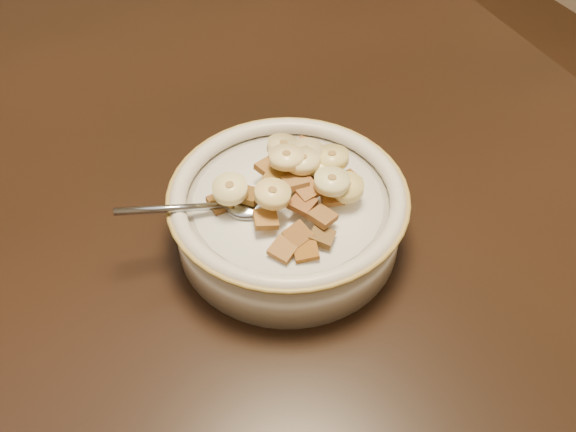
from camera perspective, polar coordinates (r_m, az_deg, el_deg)
name	(u,v)px	position (r m, az deg, el deg)	size (l,w,h in m)	color
cereal_bowl	(288,220)	(0.60, 0.00, -0.33)	(0.21, 0.21, 0.05)	beige
milk	(288,201)	(0.58, 0.00, 1.34)	(0.17, 0.17, 0.00)	white
spoon	(252,204)	(0.57, -3.24, 1.09)	(0.04, 0.05, 0.01)	gray
cereal_square_0	(307,190)	(0.56, 1.67, 2.33)	(0.02, 0.02, 0.01)	#9A6535
cereal_square_1	(298,235)	(0.54, 0.91, -1.73)	(0.02, 0.02, 0.01)	brown
cereal_square_2	(275,179)	(0.57, -1.13, 3.34)	(0.02, 0.02, 0.01)	brown
cereal_square_3	(293,168)	(0.58, 0.40, 4.26)	(0.02, 0.02, 0.01)	brown
cereal_square_4	(249,195)	(0.57, -3.47, 1.84)	(0.02, 0.02, 0.01)	brown
cereal_square_5	(302,204)	(0.55, 1.29, 1.10)	(0.02, 0.02, 0.01)	brown
cereal_square_6	(307,146)	(0.62, 1.66, 6.25)	(0.02, 0.02, 0.01)	#985320
cereal_square_7	(315,171)	(0.58, 2.44, 3.99)	(0.02, 0.02, 0.01)	brown
cereal_square_8	(332,195)	(0.57, 3.93, 1.84)	(0.02, 0.02, 0.01)	brown
cereal_square_9	(322,216)	(0.55, 3.07, -0.04)	(0.02, 0.02, 0.01)	brown
cereal_square_10	(283,249)	(0.53, -0.43, -2.99)	(0.02, 0.02, 0.01)	olive
cereal_square_11	(295,182)	(0.56, 0.63, 3.03)	(0.02, 0.02, 0.01)	brown
cereal_square_12	(348,180)	(0.59, 5.33, 3.17)	(0.02, 0.02, 0.01)	brown
cereal_square_13	(269,168)	(0.58, -1.69, 4.33)	(0.02, 0.02, 0.01)	olive
cereal_square_14	(317,166)	(0.59, 2.57, 4.48)	(0.02, 0.02, 0.01)	brown
cereal_square_15	(266,219)	(0.54, -1.99, -0.31)	(0.02, 0.02, 0.01)	olive
cereal_square_16	(225,199)	(0.57, -5.65, 1.51)	(0.02, 0.02, 0.01)	#88601C
cereal_square_17	(322,237)	(0.54, 3.04, -1.83)	(0.02, 0.02, 0.01)	brown
cereal_square_18	(303,167)	(0.58, 1.35, 4.39)	(0.02, 0.02, 0.01)	brown
cereal_square_19	(287,147)	(0.62, -0.07, 6.13)	(0.02, 0.02, 0.01)	#985A25
cereal_square_20	(303,170)	(0.58, 1.35, 4.11)	(0.02, 0.02, 0.01)	brown
cereal_square_21	(306,250)	(0.53, 1.59, -3.01)	(0.02, 0.02, 0.01)	brown
cereal_square_22	(221,202)	(0.57, -6.00, 1.21)	(0.02, 0.02, 0.01)	brown
banana_slice_0	(308,152)	(0.59, 1.79, 5.73)	(0.03, 0.03, 0.01)	#F3D990
banana_slice_1	(273,194)	(0.54, -1.38, 1.98)	(0.03, 0.03, 0.01)	#FEE58D
banana_slice_2	(332,181)	(0.55, 3.92, 3.08)	(0.03, 0.03, 0.01)	#FDEFA6
banana_slice_3	(323,164)	(0.58, 3.09, 4.64)	(0.03, 0.03, 0.01)	#FFDF89
banana_slice_4	(306,153)	(0.58, 1.58, 5.62)	(0.03, 0.03, 0.01)	tan
banana_slice_5	(287,157)	(0.57, -0.13, 5.24)	(0.03, 0.03, 0.01)	#FFDC93
banana_slice_6	(346,187)	(0.57, 5.20, 2.57)	(0.03, 0.03, 0.01)	#EDCF78
banana_slice_7	(303,161)	(0.57, 1.32, 4.93)	(0.03, 0.03, 0.01)	beige
banana_slice_8	(332,157)	(0.58, 3.91, 5.21)	(0.03, 0.03, 0.01)	#D8CC6D
banana_slice_9	(285,153)	(0.59, -0.27, 5.60)	(0.03, 0.03, 0.01)	#CABC86
banana_slice_10	(284,147)	(0.60, -0.38, 6.19)	(0.03, 0.03, 0.01)	#D1C382
banana_slice_11	(230,189)	(0.55, -5.18, 2.43)	(0.03, 0.03, 0.01)	#FCED95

